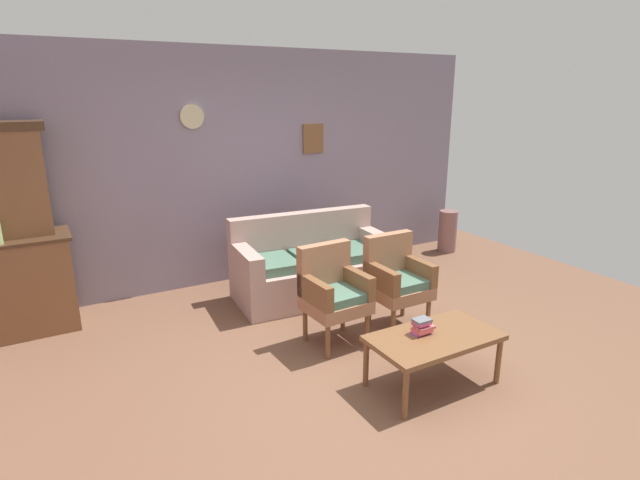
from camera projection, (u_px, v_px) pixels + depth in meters
name	position (u px, v px, depth m)	size (l,w,h in m)	color
ground_plane	(370.00, 372.00, 4.12)	(7.68, 7.68, 0.00)	brown
wall_back_with_decor	(245.00, 167.00, 5.93)	(6.40, 0.09, 2.70)	gray
side_cabinet	(8.00, 287.00, 4.66)	(1.16, 0.55, 0.93)	brown
floral_couch	(312.00, 267.00, 5.60)	(1.77, 0.93, 0.90)	tan
armchair_by_doorway	(333.00, 290.00, 4.49)	(0.54, 0.51, 0.90)	#9E6B4C
armchair_near_couch_end	(397.00, 278.00, 4.81)	(0.52, 0.49, 0.90)	#9E6B4C
coffee_table	(434.00, 341.00, 3.85)	(1.00, 0.56, 0.42)	brown
book_stack_on_table	(422.00, 326.00, 3.85)	(0.17, 0.12, 0.13)	#AD56B1
floor_vase_by_wall	(448.00, 231.00, 7.18)	(0.26, 0.26, 0.59)	#7D5552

